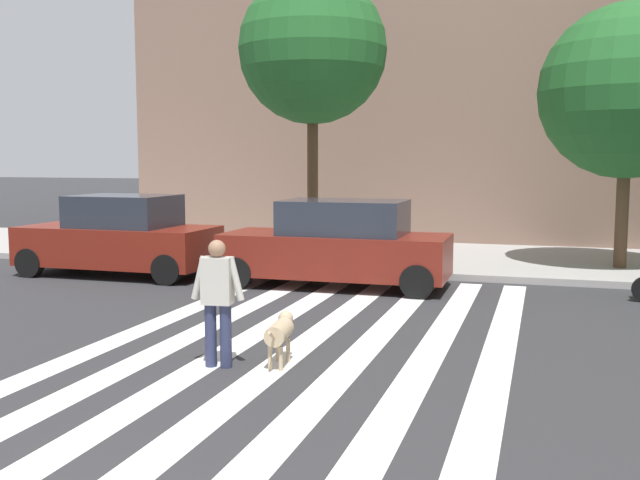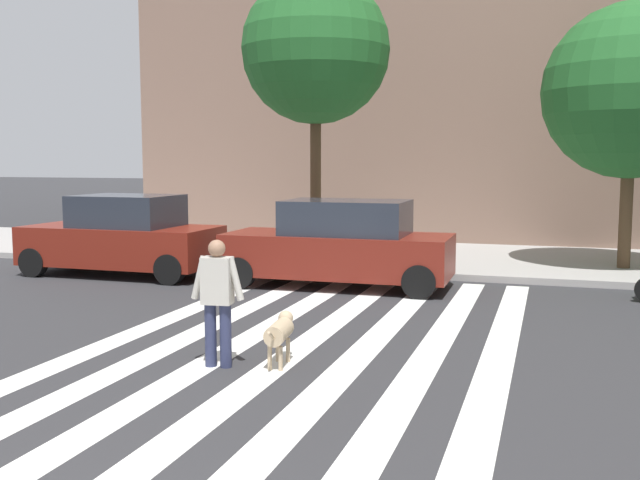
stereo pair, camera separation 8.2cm
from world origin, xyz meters
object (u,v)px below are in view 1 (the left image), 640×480
at_px(parked_car_behind_first, 338,245).
at_px(dog_on_leash, 280,332).
at_px(street_tree_middle, 628,92).
at_px(pedestrian_dog_walker, 218,296).
at_px(street_tree_nearest, 313,50).
at_px(parked_car_near_curb, 120,237).

distance_m(parked_car_behind_first, dog_on_leash, 5.89).
distance_m(street_tree_middle, pedestrian_dog_walker, 11.68).
xyz_separation_m(street_tree_nearest, dog_on_leash, (2.29, -8.47, -4.83)).
relative_size(parked_car_near_curb, street_tree_nearest, 0.64).
height_order(parked_car_behind_first, street_tree_nearest, street_tree_nearest).
bearing_deg(pedestrian_dog_walker, street_tree_nearest, 100.08).
height_order(parked_car_near_curb, dog_on_leash, parked_car_near_curb).
xyz_separation_m(parked_car_near_curb, street_tree_middle, (10.97, 3.59, 3.29)).
bearing_deg(street_tree_middle, dog_on_leash, -117.54).
bearing_deg(parked_car_near_curb, street_tree_middle, 18.14).
xyz_separation_m(parked_car_near_curb, parked_car_behind_first, (5.18, 0.00, 0.00)).
height_order(street_tree_nearest, dog_on_leash, street_tree_nearest).
xyz_separation_m(street_tree_nearest, street_tree_middle, (7.19, 0.92, -1.11)).
xyz_separation_m(parked_car_behind_first, street_tree_middle, (5.79, 3.59, 3.29)).
distance_m(street_tree_nearest, pedestrian_dog_walker, 9.92).
xyz_separation_m(parked_car_near_curb, street_tree_nearest, (3.78, 2.67, 4.39)).
bearing_deg(parked_car_behind_first, parked_car_near_curb, -179.99).
relative_size(parked_car_behind_first, pedestrian_dog_walker, 2.86).
bearing_deg(street_tree_nearest, parked_car_behind_first, -62.29).
height_order(street_tree_middle, dog_on_leash, street_tree_middle).
bearing_deg(street_tree_middle, street_tree_nearest, -172.67).
height_order(street_tree_nearest, pedestrian_dog_walker, street_tree_nearest).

